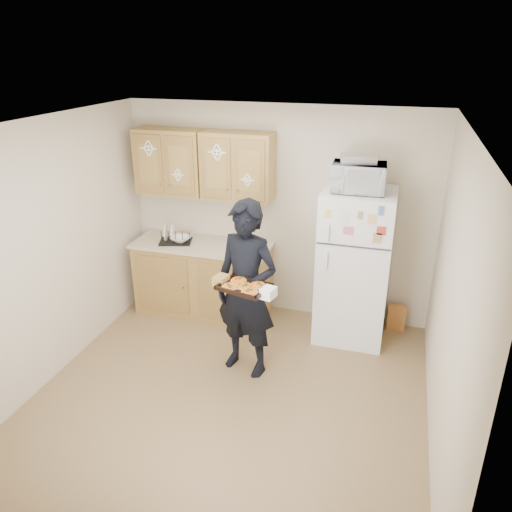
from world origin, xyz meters
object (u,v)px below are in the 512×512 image
at_px(person, 246,290).
at_px(baking_tray, 244,287).
at_px(refrigerator, 354,266).
at_px(microwave, 359,178).
at_px(dish_rack, 175,236).

height_order(person, baking_tray, person).
height_order(refrigerator, baking_tray, refrigerator).
bearing_deg(baking_tray, microwave, 68.92).
bearing_deg(person, dish_rack, 154.85).
bearing_deg(microwave, dish_rack, 175.79).
bearing_deg(person, microwave, 58.78).
relative_size(person, baking_tray, 4.09).
height_order(person, dish_rack, person).
xyz_separation_m(person, microwave, (0.90, 0.90, 0.95)).
bearing_deg(person, refrigerator, 59.57).
relative_size(person, microwave, 3.37).
xyz_separation_m(person, baking_tray, (0.07, -0.29, 0.18)).
bearing_deg(refrigerator, dish_rack, 179.91).
distance_m(refrigerator, baking_tray, 1.53).
distance_m(refrigerator, microwave, 1.00).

